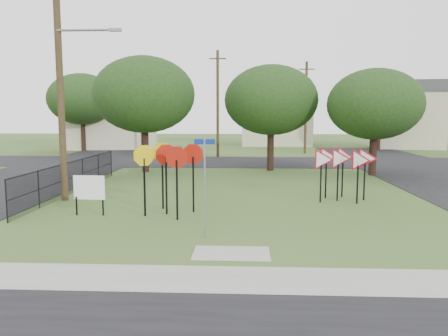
% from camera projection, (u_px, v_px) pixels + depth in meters
% --- Properties ---
extents(ground, '(140.00, 140.00, 0.00)m').
position_uv_depth(ground, '(234.00, 230.00, 13.76)').
color(ground, '#345520').
extents(sidewalk, '(30.00, 1.60, 0.02)m').
position_uv_depth(sidewalk, '(229.00, 279.00, 9.60)').
color(sidewalk, gray).
rests_on(sidewalk, ground).
extents(planting_strip, '(30.00, 0.80, 0.02)m').
position_uv_depth(planting_strip, '(227.00, 303.00, 8.41)').
color(planting_strip, '#345520').
rests_on(planting_strip, ground).
extents(street_left, '(8.00, 50.00, 0.02)m').
position_uv_depth(street_left, '(23.00, 180.00, 24.25)').
color(street_left, black).
rests_on(street_left, ground).
extents(street_far, '(60.00, 8.00, 0.02)m').
position_uv_depth(street_far, '(240.00, 162.00, 33.59)').
color(street_far, black).
rests_on(street_far, ground).
extents(curb_pad, '(2.00, 1.20, 0.02)m').
position_uv_depth(curb_pad, '(231.00, 254.00, 11.38)').
color(curb_pad, gray).
rests_on(curb_pad, ground).
extents(street_name_sign, '(0.60, 0.08, 2.91)m').
position_uv_depth(street_name_sign, '(205.00, 181.00, 12.75)').
color(street_name_sign, gray).
rests_on(street_name_sign, ground).
extents(stop_sign_cluster, '(2.40, 1.86, 2.57)m').
position_uv_depth(stop_sign_cluster, '(168.00, 162.00, 15.74)').
color(stop_sign_cluster, black).
rests_on(stop_sign_cluster, ground).
extents(yield_sign_cluster, '(2.90, 2.05, 2.29)m').
position_uv_depth(yield_sign_cluster, '(342.00, 161.00, 18.33)').
color(yield_sign_cluster, black).
rests_on(yield_sign_cluster, ground).
extents(info_board, '(1.16, 0.13, 1.45)m').
position_uv_depth(info_board, '(89.00, 189.00, 15.65)').
color(info_board, black).
rests_on(info_board, ground).
extents(utility_pole_main, '(3.55, 0.33, 10.00)m').
position_uv_depth(utility_pole_main, '(61.00, 76.00, 17.93)').
color(utility_pole_main, '#483821').
rests_on(utility_pole_main, ground).
extents(far_pole_a, '(1.40, 0.24, 9.00)m').
position_uv_depth(far_pole_a, '(218.00, 103.00, 37.10)').
color(far_pole_a, '#483821').
rests_on(far_pole_a, ground).
extents(far_pole_b, '(1.40, 0.24, 8.50)m').
position_uv_depth(far_pole_b, '(306.00, 107.00, 40.71)').
color(far_pole_b, '#483821').
rests_on(far_pole_b, ground).
extents(far_pole_c, '(1.40, 0.24, 9.00)m').
position_uv_depth(far_pole_c, '(141.00, 105.00, 43.43)').
color(far_pole_c, '#483821').
rests_on(far_pole_c, ground).
extents(fence_run, '(0.05, 11.55, 1.50)m').
position_uv_depth(fence_run, '(74.00, 176.00, 20.23)').
color(fence_run, black).
rests_on(fence_run, ground).
extents(house_left, '(10.58, 8.88, 7.20)m').
position_uv_depth(house_left, '(114.00, 114.00, 47.70)').
color(house_left, beige).
rests_on(house_left, ground).
extents(house_mid, '(8.40, 8.40, 6.20)m').
position_uv_depth(house_mid, '(275.00, 119.00, 52.85)').
color(house_mid, beige).
rests_on(house_mid, ground).
extents(house_right, '(8.30, 8.30, 7.20)m').
position_uv_depth(house_right, '(405.00, 114.00, 48.16)').
color(house_right, beige).
rests_on(house_right, ground).
extents(tree_near_left, '(6.40, 6.40, 7.27)m').
position_uv_depth(tree_near_left, '(144.00, 95.00, 27.34)').
color(tree_near_left, black).
rests_on(tree_near_left, ground).
extents(tree_near_mid, '(6.00, 6.00, 6.80)m').
position_uv_depth(tree_near_mid, '(271.00, 100.00, 27.99)').
color(tree_near_mid, black).
rests_on(tree_near_mid, ground).
extents(tree_near_right, '(5.60, 5.60, 6.33)m').
position_uv_depth(tree_near_right, '(375.00, 104.00, 25.76)').
color(tree_near_right, black).
rests_on(tree_near_right, ground).
extents(tree_far_left, '(6.80, 6.80, 7.73)m').
position_uv_depth(tree_far_left, '(82.00, 99.00, 43.64)').
color(tree_far_left, black).
rests_on(tree_far_left, ground).
extents(tree_far_right, '(6.00, 6.00, 6.80)m').
position_uv_depth(tree_far_right, '(380.00, 106.00, 44.27)').
color(tree_far_right, black).
rests_on(tree_far_right, ground).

